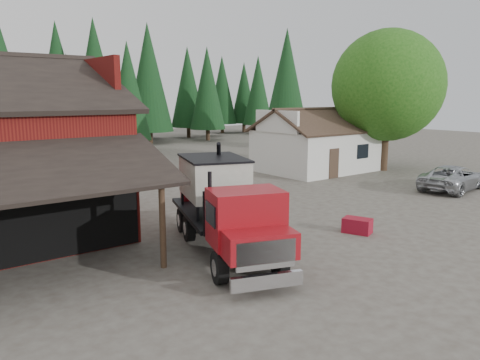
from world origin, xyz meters
TOP-DOWN VIEW (x-y plane):
  - ground at (0.00, 0.00)m, footprint 120.00×120.00m
  - farmhouse at (13.00, 13.00)m, footprint 8.60×6.42m
  - deciduous_tree at (17.01, 9.97)m, footprint 8.00×8.00m
  - conifer_backdrop at (0.00, 42.00)m, footprint 76.00×16.00m
  - near_pine_b at (6.00, 30.00)m, footprint 3.96×3.96m
  - near_pine_c at (22.00, 26.00)m, footprint 4.84×4.84m
  - feed_truck at (-3.11, 2.18)m, footprint 4.82×8.51m
  - silver_car at (14.00, 3.00)m, footprint 5.49×3.02m
  - equip_box at (2.48, 0.79)m, footprint 1.05×1.28m

SIDE VIEW (x-z plane):
  - ground at x=0.00m, z-range 0.00..0.00m
  - conifer_backdrop at x=0.00m, z-range -8.00..8.00m
  - equip_box at x=2.48m, z-range 0.00..0.60m
  - silver_car at x=14.00m, z-range 0.00..1.46m
  - farmhouse at x=13.00m, z-range -0.66..3.99m
  - feed_truck at x=-3.11m, z-range -0.12..3.61m
  - near_pine_b at x=6.00m, z-range 0.69..11.09m
  - deciduous_tree at x=17.01m, z-range 0.81..11.01m
  - near_pine_c at x=22.00m, z-range 0.69..13.09m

